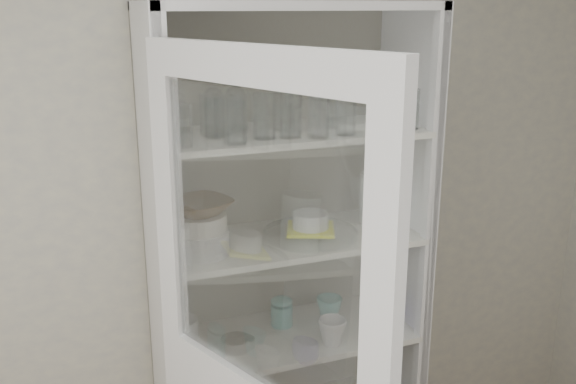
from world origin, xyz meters
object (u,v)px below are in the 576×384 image
object	(u,v)px
glass_platter	(311,233)
goblet_0	(214,107)
mug_teal	(329,308)
teal_jar	(282,313)
plate_stack_back	(197,224)
plate_stack_front	(200,242)
goblet_1	(236,105)
terracotta_bowl	(199,207)
white_ramekin	(311,220)
mug_blue	(384,313)
pantry_cabinet	(282,307)
goblet_3	(376,97)
goblet_2	(336,96)
cream_bowl	(199,222)
grey_bowl_stack	(379,198)
measuring_cups	(236,343)
yellow_trivet	(311,229)
white_canister	(184,336)
mug_white	(332,331)

from	to	relation	value
glass_platter	goblet_0	bearing A→B (deg)	158.53
mug_teal	teal_jar	xyz separation A→B (m)	(-0.20, 0.03, 0.00)
plate_stack_back	plate_stack_front	bearing A→B (deg)	-99.69
goblet_1	terracotta_bowl	bearing A→B (deg)	-140.19
white_ramekin	mug_blue	distance (m)	0.52
pantry_cabinet	goblet_3	size ratio (longest dim) A/B	12.74
goblet_2	cream_bowl	world-z (taller)	goblet_2
terracotta_bowl	mug_blue	xyz separation A→B (m)	(0.73, -0.01, -0.52)
mug_blue	terracotta_bowl	bearing A→B (deg)	158.69
goblet_2	mug_teal	distance (m)	0.85
white_ramekin	grey_bowl_stack	world-z (taller)	grey_bowl_stack
cream_bowl	grey_bowl_stack	distance (m)	0.74
white_ramekin	measuring_cups	xyz separation A→B (m)	(-0.31, -0.02, -0.44)
terracotta_bowl	yellow_trivet	world-z (taller)	terracotta_bowl
pantry_cabinet	mug_teal	world-z (taller)	pantry_cabinet
cream_bowl	yellow_trivet	xyz separation A→B (m)	(0.42, 0.03, -0.09)
mug_teal	white_canister	bearing A→B (deg)	164.51
glass_platter	plate_stack_back	bearing A→B (deg)	159.47
yellow_trivet	grey_bowl_stack	bearing A→B (deg)	9.29
white_ramekin	mug_blue	bearing A→B (deg)	-6.62
mug_white	white_canister	distance (m)	0.55
grey_bowl_stack	plate_stack_front	bearing A→B (deg)	-174.04
mug_white	teal_jar	xyz separation A→B (m)	(-0.13, 0.21, 0.00)
plate_stack_front	yellow_trivet	bearing A→B (deg)	3.47
terracotta_bowl	yellow_trivet	size ratio (longest dim) A/B	1.25
white_ramekin	grey_bowl_stack	xyz separation A→B (m)	(0.31, 0.05, 0.04)
goblet_1	cream_bowl	distance (m)	0.44
goblet_0	goblet_2	distance (m)	0.49
white_canister	plate_stack_front	bearing A→B (deg)	-40.35
grey_bowl_stack	measuring_cups	xyz separation A→B (m)	(-0.62, -0.07, -0.48)
plate_stack_back	mug_teal	distance (m)	0.65
goblet_0	goblet_1	xyz separation A→B (m)	(0.08, 0.00, 0.00)
plate_stack_front	glass_platter	size ratio (longest dim) A/B	0.58
yellow_trivet	teal_jar	distance (m)	0.39
mug_white	mug_blue	bearing A→B (deg)	-8.55
mug_teal	mug_white	world-z (taller)	mug_white
plate_stack_front	measuring_cups	distance (m)	0.44
goblet_1	mug_blue	world-z (taller)	goblet_1
plate_stack_front	plate_stack_back	bearing A→B (deg)	80.31
goblet_3	glass_platter	world-z (taller)	goblet_3
white_ramekin	mug_teal	distance (m)	0.43
goblet_2	grey_bowl_stack	xyz separation A→B (m)	(0.15, -0.10, -0.39)
goblet_0	mug_white	xyz separation A→B (m)	(0.37, -0.24, -0.83)
pantry_cabinet	glass_platter	distance (m)	0.35
goblet_0	measuring_cups	xyz separation A→B (m)	(0.02, -0.14, -0.86)
plate_stack_front	teal_jar	bearing A→B (deg)	19.22
goblet_0	plate_stack_back	world-z (taller)	goblet_0
glass_platter	white_canister	size ratio (longest dim) A/B	2.67
plate_stack_back	yellow_trivet	xyz separation A→B (m)	(0.39, -0.15, -0.02)
plate_stack_back	measuring_cups	size ratio (longest dim) A/B	2.05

